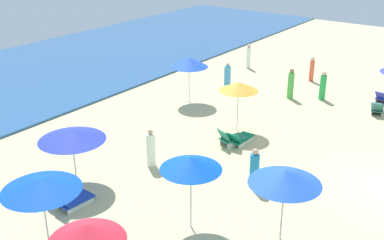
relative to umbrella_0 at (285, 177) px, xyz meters
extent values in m
cube|color=#2C588C|center=(5.23, 20.83, -2.16)|extent=(60.00, 14.20, 0.12)
cylinder|color=silver|center=(0.00, 0.00, -1.22)|extent=(0.05, 0.05, 2.00)
cone|color=blue|center=(0.00, 0.00, 0.00)|extent=(2.22, 2.22, 0.44)
cylinder|color=silver|center=(6.42, 5.49, -1.21)|extent=(0.05, 0.05, 2.01)
cone|color=gold|center=(6.42, 5.49, 0.00)|extent=(1.85, 1.85, 0.41)
cube|color=silver|center=(4.93, 4.58, -2.09)|extent=(0.97, 0.42, 0.24)
cube|color=silver|center=(5.14, 5.11, -2.09)|extent=(0.97, 0.42, 0.24)
cube|color=#26785F|center=(5.03, 4.84, -1.94)|extent=(1.32, 1.05, 0.06)
cube|color=#26785F|center=(4.55, 5.04, -1.68)|extent=(0.54, 0.72, 0.55)
cube|color=silver|center=(5.35, 4.35, -2.12)|extent=(1.22, 0.07, 0.20)
cube|color=silver|center=(5.36, 4.88, -2.12)|extent=(1.22, 0.07, 0.20)
cube|color=#0E7856|center=(5.35, 4.62, -1.99)|extent=(1.37, 0.66, 0.06)
cube|color=#0E7856|center=(4.72, 4.63, -1.75)|extent=(0.41, 0.61, 0.51)
cylinder|color=silver|center=(8.23, 9.67, -1.21)|extent=(0.05, 0.05, 2.01)
cone|color=blue|center=(8.23, 9.67, 0.05)|extent=(2.07, 2.07, 0.52)
cylinder|color=silver|center=(-1.14, 2.65, -1.15)|extent=(0.05, 0.05, 2.13)
cone|color=blue|center=(-1.14, 2.65, 0.12)|extent=(1.97, 1.97, 0.40)
cone|color=red|center=(-5.39, 2.68, 0.00)|extent=(1.97, 1.97, 0.47)
cylinder|color=silver|center=(-4.64, 5.41, -1.17)|extent=(0.05, 0.05, 2.09)
cone|color=blue|center=(-4.64, 5.41, 0.06)|extent=(2.33, 2.33, 0.36)
cube|color=silver|center=(14.89, 1.21, -2.12)|extent=(1.24, 0.23, 0.20)
cube|color=#323CAC|center=(14.22, 1.05, -1.77)|extent=(0.44, 0.64, 0.47)
cube|color=silver|center=(12.90, 0.60, -2.11)|extent=(1.20, 0.41, 0.20)
cube|color=silver|center=(12.75, 1.07, -2.11)|extent=(1.20, 0.41, 0.20)
cube|color=#2D635B|center=(12.83, 0.83, -1.98)|extent=(1.49, 0.97, 0.06)
cube|color=#2D635B|center=(12.22, 0.64, -1.75)|extent=(0.44, 0.61, 0.48)
cylinder|color=silver|center=(-1.48, 7.82, -1.30)|extent=(0.05, 0.05, 1.83)
cone|color=#2334B6|center=(-1.48, 7.82, -0.17)|extent=(2.49, 2.49, 0.43)
cube|color=silver|center=(-2.55, 6.36, -2.11)|extent=(1.11, 0.13, 0.21)
cube|color=silver|center=(-2.50, 6.93, -2.11)|extent=(1.11, 0.13, 0.21)
cube|color=#1C3FA6|center=(-2.53, 6.65, -1.98)|extent=(1.29, 0.77, 0.06)
cube|color=#1C3FA6|center=(-3.09, 6.69, -1.76)|extent=(0.35, 0.66, 0.47)
cylinder|color=#2082BB|center=(2.29, 2.24, -1.53)|extent=(0.36, 0.36, 1.37)
sphere|color=tan|center=(2.29, 2.24, -0.74)|extent=(0.24, 0.24, 0.24)
cylinder|color=white|center=(15.90, 10.36, -1.50)|extent=(0.39, 0.39, 1.42)
sphere|color=beige|center=(15.90, 10.36, -0.68)|extent=(0.25, 0.25, 0.25)
cylinder|color=#F35B44|center=(15.73, 5.73, -1.56)|extent=(0.36, 0.36, 1.31)
sphere|color=beige|center=(15.73, 5.73, -0.79)|extent=(0.26, 0.26, 0.26)
cylinder|color=green|center=(12.94, 3.89, -1.51)|extent=(0.49, 0.49, 1.41)
sphere|color=beige|center=(12.94, 3.89, -0.69)|extent=(0.25, 0.25, 0.25)
cylinder|color=#469ACF|center=(11.13, 9.02, -1.48)|extent=(0.50, 0.50, 1.48)
sphere|color=tan|center=(11.13, 9.02, -0.65)|extent=(0.20, 0.20, 0.20)
cylinder|color=#4EB34B|center=(12.07, 5.42, -1.47)|extent=(0.49, 0.49, 1.50)
sphere|color=#9C6B4F|center=(12.07, 5.42, -0.61)|extent=(0.24, 0.24, 0.24)
cylinder|color=white|center=(1.31, 6.46, -1.51)|extent=(0.51, 0.51, 1.41)
sphere|color=tan|center=(1.31, 6.46, -0.71)|extent=(0.21, 0.21, 0.21)
camera|label=1|loc=(-11.65, -5.10, 7.02)|focal=44.58mm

